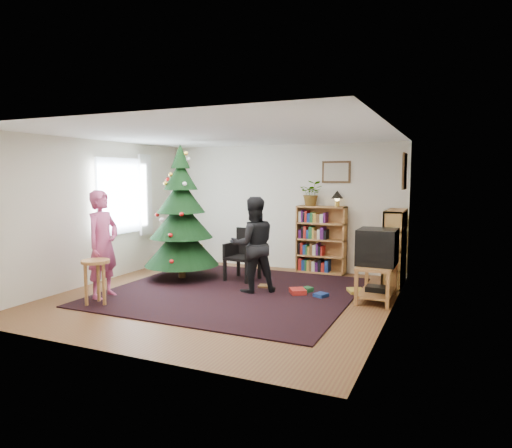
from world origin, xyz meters
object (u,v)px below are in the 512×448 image
at_px(stool, 96,270).
at_px(table_lamp, 337,196).
at_px(bookshelf_right, 395,247).
at_px(tv_stand, 377,279).
at_px(person_standing, 103,244).
at_px(christmas_tree, 181,223).
at_px(armchair, 245,252).
at_px(bookshelf_back, 321,239).
at_px(picture_back, 336,172).
at_px(crt_tv, 377,247).
at_px(person_by_chair, 253,245).
at_px(potted_plant, 312,193).
at_px(picture_right, 405,171).

height_order(stool, table_lamp, table_lamp).
relative_size(bookshelf_right, table_lamp, 4.27).
bearing_deg(tv_stand, person_standing, -158.13).
xyz_separation_m(christmas_tree, armchair, (1.08, 0.39, -0.52)).
xyz_separation_m(bookshelf_right, tv_stand, (-0.12, -1.13, -0.34)).
height_order(bookshelf_back, stool, bookshelf_back).
bearing_deg(tv_stand, bookshelf_right, 83.95).
bearing_deg(tv_stand, christmas_tree, 179.24).
bearing_deg(bookshelf_right, armchair, 105.43).
xyz_separation_m(christmas_tree, tv_stand, (3.49, -0.05, -0.69)).
height_order(bookshelf_right, tv_stand, bookshelf_right).
distance_m(picture_back, tv_stand, 2.59).
distance_m(crt_tv, person_by_chair, 1.93).
xyz_separation_m(stool, potted_plant, (2.17, 3.50, 1.03)).
distance_m(bookshelf_back, crt_tv, 2.06).
distance_m(bookshelf_right, table_lamp, 1.48).
height_order(christmas_tree, stool, christmas_tree).
distance_m(picture_right, bookshelf_back, 2.11).
relative_size(bookshelf_back, bookshelf_right, 1.00).
bearing_deg(crt_tv, bookshelf_right, 83.81).
relative_size(tv_stand, table_lamp, 2.98).
bearing_deg(picture_right, christmas_tree, -165.87).
bearing_deg(stool, tv_stand, 27.56).
xyz_separation_m(christmas_tree, stool, (-0.19, -1.97, -0.50)).
xyz_separation_m(tv_stand, potted_plant, (-1.51, 1.58, 1.22)).
bearing_deg(crt_tv, person_standing, -158.11).
distance_m(picture_back, table_lamp, 0.47).
bearing_deg(picture_back, person_standing, -130.60).
bearing_deg(person_standing, bookshelf_back, -40.21).
xyz_separation_m(tv_stand, table_lamp, (-1.01, 1.58, 1.18)).
bearing_deg(picture_right, table_lamp, 154.99).
bearing_deg(bookshelf_right, christmas_tree, 106.75).
distance_m(tv_stand, crt_tv, 0.49).
relative_size(bookshelf_back, person_by_chair, 0.84).
bearing_deg(picture_back, potted_plant, -162.93).
bearing_deg(bookshelf_back, crt_tv, -50.40).
relative_size(bookshelf_right, tv_stand, 1.43).
xyz_separation_m(bookshelf_back, potted_plant, (-0.20, 0.00, 0.88)).
bearing_deg(crt_tv, armchair, 169.75).
bearing_deg(person_by_chair, person_standing, -4.92).
distance_m(tv_stand, person_by_chair, 1.98).
xyz_separation_m(picture_right, person_standing, (-4.13, -2.54, -1.12)).
xyz_separation_m(crt_tv, armchair, (-2.41, 0.43, -0.32)).
bearing_deg(person_by_chair, tv_stand, 152.38).
bearing_deg(armchair, picture_right, 18.24).
bearing_deg(person_by_chair, christmas_tree, -49.96).
height_order(bookshelf_right, table_lamp, table_lamp).
xyz_separation_m(christmas_tree, table_lamp, (2.48, 1.53, 0.49)).
xyz_separation_m(tv_stand, stool, (-3.68, -1.92, 0.19)).
height_order(christmas_tree, bookshelf_right, christmas_tree).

